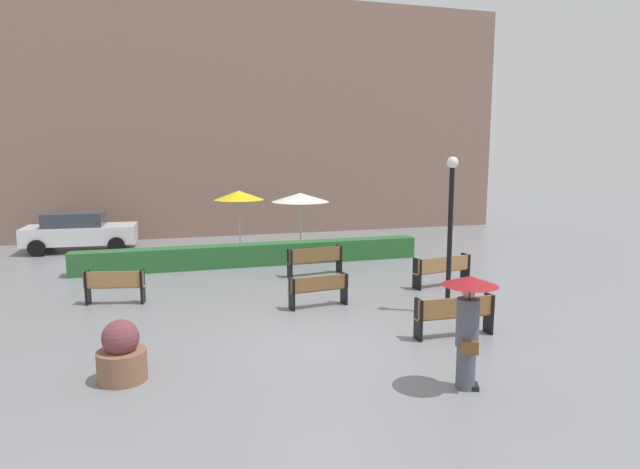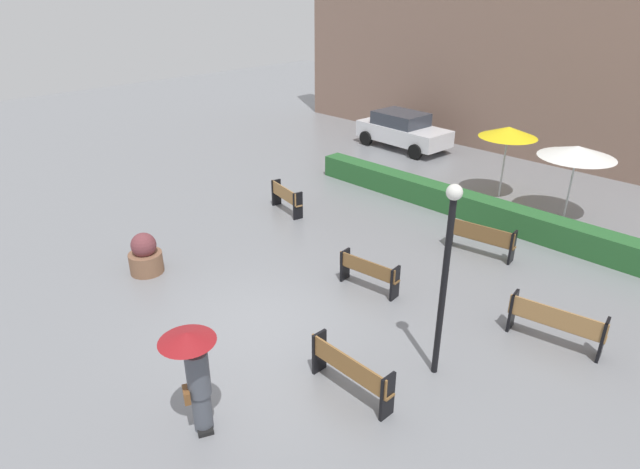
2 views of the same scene
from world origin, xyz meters
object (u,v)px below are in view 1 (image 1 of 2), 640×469
object	(u,v)px
bench_far_right	(443,269)
lamp_post	(451,218)
pedestrian_with_umbrella	(468,318)
patio_umbrella_yellow	(239,195)
bench_far_left	(115,284)
patio_umbrella_white	(300,197)
bench_back_row	(315,259)
bench_near_right	(455,313)
planter_pot	(121,354)
bench_mid_center	(319,288)
parked_car	(79,231)

from	to	relation	value
bench_far_right	lamp_post	bearing A→B (deg)	-116.57
pedestrian_with_umbrella	patio_umbrella_yellow	bearing A→B (deg)	97.57
bench_far_right	pedestrian_with_umbrella	distance (m)	7.25
bench_far_left	patio_umbrella_yellow	world-z (taller)	patio_umbrella_yellow
bench_far_right	lamp_post	world-z (taller)	lamp_post
patio_umbrella_yellow	patio_umbrella_white	xyz separation A→B (m)	(2.38, -0.23, -0.12)
bench_back_row	bench_near_right	xyz separation A→B (m)	(1.21, -6.61, -0.00)
planter_pot	patio_umbrella_yellow	distance (m)	12.14
patio_umbrella_yellow	lamp_post	bearing A→B (deg)	-68.45
bench_mid_center	bench_near_right	distance (m)	3.73
bench_far_right	lamp_post	xyz separation A→B (m)	(-1.23, -2.46, 1.83)
bench_near_right	lamp_post	world-z (taller)	lamp_post
bench_near_right	bench_far_right	bearing A→B (deg)	64.18
bench_far_left	patio_umbrella_white	xyz separation A→B (m)	(6.59, 5.97, 1.63)
parked_car	bench_mid_center	bearing A→B (deg)	-56.50
bench_far_left	parked_car	bearing A→B (deg)	102.17
bench_far_left	parked_car	size ratio (longest dim) A/B	0.36
bench_mid_center	bench_far_left	distance (m)	5.35
bench_far_left	patio_umbrella_white	bearing A→B (deg)	42.17
pedestrian_with_umbrella	bench_mid_center	bearing A→B (deg)	100.02
patio_umbrella_yellow	parked_car	bearing A→B (deg)	158.43
bench_back_row	patio_umbrella_yellow	distance (m)	5.09
pedestrian_with_umbrella	bench_back_row	bearing A→B (deg)	90.10
bench_near_right	lamp_post	xyz separation A→B (m)	(0.75, 1.62, 1.83)
lamp_post	pedestrian_with_umbrella	bearing A→B (deg)	-115.72
pedestrian_with_umbrella	lamp_post	bearing A→B (deg)	64.28
bench_near_right	planter_pot	bearing A→B (deg)	-177.07
bench_near_right	patio_umbrella_yellow	bearing A→B (deg)	105.09
bench_far_right	pedestrian_with_umbrella	bearing A→B (deg)	-116.04
patio_umbrella_yellow	planter_pot	bearing A→B (deg)	-108.33
planter_pot	bench_far_right	bearing A→B (deg)	26.90
bench_back_row	pedestrian_with_umbrella	world-z (taller)	pedestrian_with_umbrella
bench_back_row	planter_pot	size ratio (longest dim) A/B	1.73
bench_far_left	planter_pot	distance (m)	5.22
bench_back_row	pedestrian_with_umbrella	bearing A→B (deg)	-89.90
lamp_post	patio_umbrella_yellow	size ratio (longest dim) A/B	1.56
lamp_post	bench_far_left	bearing A→B (deg)	157.84
bench_back_row	bench_near_right	size ratio (longest dim) A/B	1.05
patio_umbrella_yellow	patio_umbrella_white	size ratio (longest dim) A/B	1.05
planter_pot	patio_umbrella_yellow	size ratio (longest dim) A/B	0.45
bench_near_right	planter_pot	xyz separation A→B (m)	(-6.75, -0.35, -0.06)
bench_mid_center	pedestrian_with_umbrella	world-z (taller)	pedestrian_with_umbrella
bench_mid_center	patio_umbrella_yellow	bearing A→B (deg)	95.88
patio_umbrella_yellow	parked_car	size ratio (longest dim) A/B	0.57
pedestrian_with_umbrella	planter_pot	xyz separation A→B (m)	(-5.56, 2.05, -0.78)
pedestrian_with_umbrella	patio_umbrella_white	bearing A→B (deg)	87.44
bench_far_left	pedestrian_with_umbrella	xyz separation A→B (m)	(6.00, -7.25, 0.73)
bench_far_right	parked_car	bearing A→B (deg)	139.64
bench_far_right	planter_pot	xyz separation A→B (m)	(-8.73, -4.43, -0.06)
patio_umbrella_yellow	bench_mid_center	bearing A→B (deg)	-84.12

